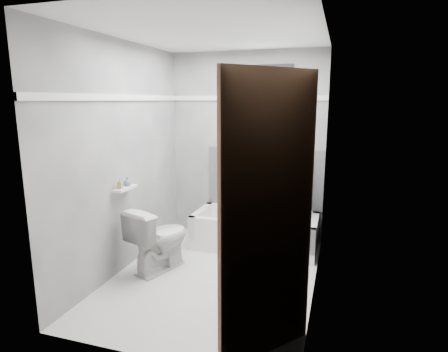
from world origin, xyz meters
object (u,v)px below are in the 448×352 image
at_px(door, 301,239).
at_px(office_chair, 278,198).
at_px(bathtub, 255,231).
at_px(toilet, 159,239).
at_px(soap_bottle_a, 120,184).
at_px(soap_bottle_b, 127,181).

bearing_deg(door, office_chair, 102.22).
bearing_deg(door, bathtub, 108.99).
xyz_separation_m(toilet, soap_bottle_a, (-0.32, -0.19, 0.62)).
bearing_deg(soap_bottle_a, bathtub, 43.65).
distance_m(office_chair, toilet, 1.50).
bearing_deg(soap_bottle_b, toilet, 9.54).
relative_size(door, soap_bottle_a, 20.12).
relative_size(toilet, soap_bottle_b, 7.10).
distance_m(toilet, soap_bottle_a, 0.72).
distance_m(bathtub, door, 2.47).
bearing_deg(soap_bottle_b, door, -32.95).
height_order(bathtub, soap_bottle_b, soap_bottle_b).
xyz_separation_m(toilet, soap_bottle_b, (-0.32, -0.05, 0.61)).
height_order(toilet, soap_bottle_a, soap_bottle_a).
height_order(office_chair, soap_bottle_a, office_chair).
bearing_deg(office_chair, bathtub, -161.98).
bearing_deg(soap_bottle_a, door, -29.90).
bearing_deg(soap_bottle_b, bathtub, 39.80).
relative_size(door, soap_bottle_b, 20.19).
xyz_separation_m(bathtub, toilet, (-0.84, -0.91, 0.14)).
distance_m(office_chair, soap_bottle_a, 1.87).
xyz_separation_m(soap_bottle_a, soap_bottle_b, (0.00, 0.14, -0.01)).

